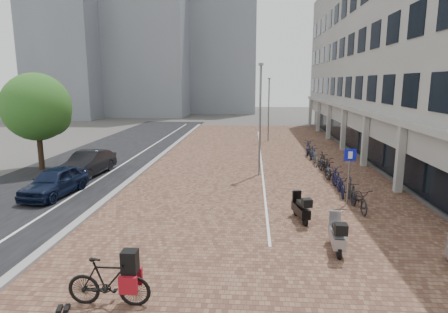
# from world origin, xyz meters

# --- Properties ---
(ground) EXTENTS (140.00, 140.00, 0.00)m
(ground) POSITION_xyz_m (0.00, 0.00, 0.00)
(ground) COLOR #474442
(ground) RESTS_ON ground
(plaza_brick) EXTENTS (14.50, 42.00, 0.04)m
(plaza_brick) POSITION_xyz_m (2.00, 12.00, 0.01)
(plaza_brick) COLOR brown
(plaza_brick) RESTS_ON ground
(street_asphalt) EXTENTS (8.00, 50.00, 0.03)m
(street_asphalt) POSITION_xyz_m (-9.00, 12.00, 0.01)
(street_asphalt) COLOR black
(street_asphalt) RESTS_ON ground
(curb) EXTENTS (0.35, 42.00, 0.14)m
(curb) POSITION_xyz_m (-5.10, 12.00, 0.07)
(curb) COLOR gray
(curb) RESTS_ON ground
(lane_line) EXTENTS (0.12, 44.00, 0.00)m
(lane_line) POSITION_xyz_m (-7.00, 12.00, 0.02)
(lane_line) COLOR white
(lane_line) RESTS_ON street_asphalt
(parking_line) EXTENTS (0.10, 30.00, 0.00)m
(parking_line) POSITION_xyz_m (2.20, 12.00, 0.04)
(parking_line) COLOR white
(parking_line) RESTS_ON plaza_brick
(office_building) EXTENTS (8.40, 40.00, 15.00)m
(office_building) POSITION_xyz_m (12.97, 16.00, 8.44)
(office_building) COLOR #A8A8A2
(office_building) RESTS_ON ground
(bg_towers) EXTENTS (33.00, 23.00, 32.00)m
(bg_towers) POSITION_xyz_m (-14.34, 48.94, 13.96)
(bg_towers) COLOR gray
(bg_towers) RESTS_ON ground
(car_navy) EXTENTS (2.08, 4.21, 1.38)m
(car_navy) POSITION_xyz_m (-7.88, 2.22, 0.69)
(car_navy) COLOR black
(car_navy) RESTS_ON ground
(car_dark) EXTENTS (1.92, 4.47, 1.43)m
(car_dark) POSITION_xyz_m (-7.99, 6.30, 0.72)
(car_dark) COLOR black
(car_dark) RESTS_ON ground
(hero_bike) EXTENTS (2.07, 0.60, 1.46)m
(hero_bike) POSITION_xyz_m (-1.87, -6.64, 0.65)
(hero_bike) COLOR black
(hero_bike) RESTS_ON ground
(shoes) EXTENTS (0.46, 0.41, 0.10)m
(shoes) POSITION_xyz_m (-2.90, -7.00, 0.05)
(shoes) COLOR black
(shoes) RESTS_ON ground
(scooter_front) EXTENTS (0.66, 1.76, 1.19)m
(scooter_front) POSITION_xyz_m (4.33, -3.07, 0.59)
(scooter_front) COLOR gray
(scooter_front) RESTS_ON ground
(scooter_mid) EXTENTS (0.82, 1.69, 1.12)m
(scooter_mid) POSITION_xyz_m (3.50, -0.42, 0.56)
(scooter_mid) COLOR black
(scooter_mid) RESTS_ON ground
(parking_sign) EXTENTS (0.53, 0.11, 2.52)m
(parking_sign) POSITION_xyz_m (5.85, 1.88, 1.70)
(parking_sign) COLOR slate
(parking_sign) RESTS_ON ground
(lamp_near) EXTENTS (0.12, 0.12, 6.37)m
(lamp_near) POSITION_xyz_m (1.99, 7.12, 3.18)
(lamp_near) COLOR slate
(lamp_near) RESTS_ON ground
(lamp_far) EXTENTS (0.12, 0.12, 5.70)m
(lamp_far) POSITION_xyz_m (3.01, 20.25, 2.85)
(lamp_far) COLOR slate
(lamp_far) RESTS_ON ground
(street_tree) EXTENTS (4.10, 4.10, 5.96)m
(street_tree) POSITION_xyz_m (-11.43, 7.60, 3.79)
(street_tree) COLOR #382619
(street_tree) RESTS_ON ground
(bike_row) EXTENTS (1.25, 15.83, 1.05)m
(bike_row) POSITION_xyz_m (5.89, 7.90, 0.52)
(bike_row) COLOR black
(bike_row) RESTS_ON ground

